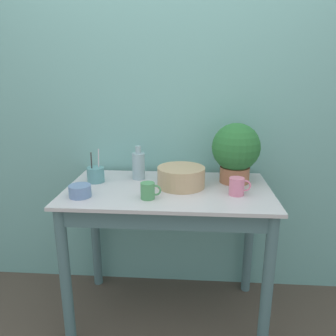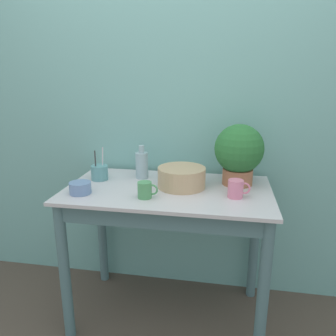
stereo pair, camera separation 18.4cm
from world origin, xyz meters
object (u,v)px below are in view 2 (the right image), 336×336
at_px(bowl_wash_large, 182,177).
at_px(bottle_tall, 142,165).
at_px(mug_pink, 236,189).
at_px(bowl_small_blue, 80,188).
at_px(utensil_cup, 100,172).
at_px(mug_green, 145,190).
at_px(potted_plant, 239,152).

height_order(bowl_wash_large, bottle_tall, bottle_tall).
relative_size(bowl_wash_large, bottle_tall, 1.32).
xyz_separation_m(mug_pink, bowl_small_blue, (-0.84, -0.09, -0.02)).
relative_size(bowl_wash_large, utensil_cup, 1.38).
bearing_deg(bowl_small_blue, bottle_tall, 51.57).
bearing_deg(utensil_cup, bowl_small_blue, -93.07).
relative_size(mug_pink, mug_green, 1.08).
bearing_deg(bowl_wash_large, utensil_cup, 174.74).
bearing_deg(potted_plant, bottle_tall, 177.97).
distance_m(bowl_wash_large, mug_pink, 0.33).
distance_m(bowl_wash_large, utensil_cup, 0.52).
relative_size(bottle_tall, mug_green, 1.91).
bearing_deg(mug_pink, mug_green, -169.00).
bearing_deg(bottle_tall, potted_plant, -2.03).
xyz_separation_m(bowl_wash_large, bowl_small_blue, (-0.53, -0.20, -0.03)).
distance_m(mug_pink, mug_green, 0.48).
height_order(potted_plant, bowl_small_blue, potted_plant).
height_order(potted_plant, mug_green, potted_plant).
height_order(bottle_tall, utensil_cup, bottle_tall).
xyz_separation_m(bottle_tall, mug_pink, (0.57, -0.24, -0.04)).
bearing_deg(potted_plant, bowl_small_blue, -159.92).
distance_m(potted_plant, bowl_small_blue, 0.92).
relative_size(potted_plant, bottle_tall, 1.71).
xyz_separation_m(mug_green, bowl_small_blue, (-0.37, 0.00, -0.01)).
bearing_deg(bowl_wash_large, mug_pink, -20.65).
height_order(bottle_tall, bowl_small_blue, bottle_tall).
relative_size(potted_plant, utensil_cup, 1.80).
xyz_separation_m(bottle_tall, mug_green, (0.10, -0.34, -0.04)).
height_order(mug_pink, bowl_small_blue, mug_pink).
height_order(bottle_tall, mug_pink, bottle_tall).
bearing_deg(mug_green, potted_plant, 33.01).
xyz_separation_m(potted_plant, bowl_small_blue, (-0.85, -0.31, -0.16)).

